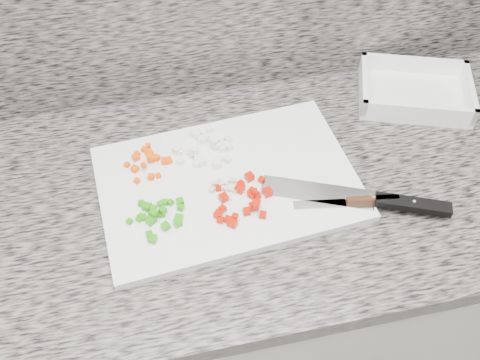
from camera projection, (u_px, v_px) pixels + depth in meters
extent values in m
cube|color=silver|center=(228.00, 298.00, 1.42)|extent=(3.92, 0.62, 0.86)
cube|color=slate|center=(224.00, 194.00, 1.07)|extent=(3.96, 0.64, 0.04)
cube|color=white|center=(228.00, 183.00, 1.05)|extent=(0.52, 0.37, 0.02)
cube|color=#FF5205|center=(151.00, 177.00, 1.05)|extent=(0.01, 0.01, 0.01)
cube|color=#FF5205|center=(150.00, 153.00, 1.09)|extent=(0.01, 0.01, 0.01)
cube|color=#FF5205|center=(147.00, 152.00, 1.09)|extent=(0.01, 0.01, 0.01)
cube|color=#FF5205|center=(136.00, 157.00, 1.08)|extent=(0.02, 0.02, 0.01)
cube|color=#FF5205|center=(137.00, 181.00, 1.04)|extent=(0.01, 0.01, 0.01)
cube|color=#FF5205|center=(148.00, 146.00, 1.10)|extent=(0.01, 0.01, 0.01)
cube|color=#FF5205|center=(143.00, 165.00, 1.05)|extent=(0.01, 0.01, 0.01)
cube|color=#FF5205|center=(145.00, 149.00, 1.09)|extent=(0.01, 0.01, 0.01)
cube|color=#FF5205|center=(135.00, 169.00, 1.06)|extent=(0.02, 0.02, 0.01)
cube|color=#FF5205|center=(165.00, 161.00, 1.07)|extent=(0.01, 0.01, 0.01)
cube|color=#FF5205|center=(157.00, 158.00, 1.08)|extent=(0.02, 0.02, 0.01)
cube|color=#FF5205|center=(169.00, 160.00, 1.07)|extent=(0.01, 0.01, 0.01)
cube|color=#FF5205|center=(149.00, 157.00, 1.07)|extent=(0.01, 0.01, 0.01)
cube|color=#FF5205|center=(127.00, 165.00, 1.07)|extent=(0.01, 0.01, 0.01)
cube|color=#FF5205|center=(153.00, 158.00, 1.08)|extent=(0.02, 0.02, 0.01)
cube|color=#FF5205|center=(158.00, 176.00, 1.05)|extent=(0.01, 0.01, 0.01)
cube|color=#FF5205|center=(137.00, 154.00, 1.08)|extent=(0.01, 0.01, 0.01)
cube|color=white|center=(219.00, 145.00, 1.10)|extent=(0.02, 0.02, 0.02)
cube|color=white|center=(195.00, 130.00, 1.13)|extent=(0.02, 0.02, 0.01)
cube|color=white|center=(206.00, 138.00, 1.11)|extent=(0.02, 0.02, 0.01)
cube|color=white|center=(209.00, 130.00, 1.13)|extent=(0.01, 0.01, 0.01)
cube|color=white|center=(180.00, 152.00, 1.09)|extent=(0.02, 0.02, 0.01)
cube|color=white|center=(217.00, 164.00, 1.06)|extent=(0.02, 0.02, 0.01)
cube|color=white|center=(180.00, 162.00, 1.07)|extent=(0.02, 0.02, 0.01)
cube|color=white|center=(228.00, 140.00, 1.11)|extent=(0.02, 0.02, 0.01)
cube|color=white|center=(227.00, 159.00, 1.07)|extent=(0.02, 0.02, 0.01)
cube|color=white|center=(223.00, 148.00, 1.09)|extent=(0.02, 0.02, 0.01)
cube|color=white|center=(229.00, 147.00, 1.10)|extent=(0.02, 0.02, 0.01)
cube|color=white|center=(216.00, 143.00, 1.10)|extent=(0.02, 0.02, 0.01)
cube|color=white|center=(190.00, 151.00, 1.09)|extent=(0.02, 0.02, 0.01)
cube|color=white|center=(196.00, 164.00, 1.07)|extent=(0.02, 0.02, 0.01)
cube|color=white|center=(197.00, 135.00, 1.12)|extent=(0.02, 0.02, 0.01)
cube|color=white|center=(216.00, 146.00, 1.10)|extent=(0.02, 0.02, 0.01)
cube|color=white|center=(226.00, 144.00, 1.10)|extent=(0.02, 0.02, 0.01)
cube|color=white|center=(192.00, 152.00, 1.08)|extent=(0.02, 0.02, 0.01)
cube|color=white|center=(218.00, 141.00, 1.10)|extent=(0.02, 0.02, 0.02)
cube|color=white|center=(194.00, 151.00, 1.07)|extent=(0.02, 0.02, 0.01)
cube|color=white|center=(198.00, 159.00, 1.07)|extent=(0.01, 0.01, 0.01)
cube|color=white|center=(218.00, 160.00, 1.07)|extent=(0.01, 0.01, 0.01)
cube|color=white|center=(202.00, 139.00, 1.11)|extent=(0.02, 0.02, 0.01)
cube|color=white|center=(215.00, 141.00, 1.09)|extent=(0.02, 0.02, 0.01)
cube|color=white|center=(202.00, 162.00, 1.07)|extent=(0.02, 0.02, 0.01)
cube|color=white|center=(193.00, 132.00, 1.12)|extent=(0.02, 0.02, 0.01)
cube|color=white|center=(177.00, 150.00, 1.09)|extent=(0.02, 0.02, 0.01)
cube|color=#28930D|center=(153.00, 239.00, 0.95)|extent=(0.02, 0.02, 0.01)
cube|color=#28930D|center=(165.00, 202.00, 1.01)|extent=(0.01, 0.01, 0.01)
cube|color=#28930D|center=(178.00, 223.00, 0.98)|extent=(0.02, 0.02, 0.01)
cube|color=#28930D|center=(153.00, 208.00, 1.00)|extent=(0.02, 0.02, 0.01)
cube|color=#28930D|center=(180.00, 202.00, 1.01)|extent=(0.01, 0.01, 0.01)
cube|color=#28930D|center=(150.00, 235.00, 0.96)|extent=(0.01, 0.01, 0.01)
cube|color=#28930D|center=(153.00, 214.00, 0.99)|extent=(0.02, 0.02, 0.01)
cube|color=#28930D|center=(163.00, 210.00, 0.98)|extent=(0.02, 0.02, 0.01)
cube|color=#28930D|center=(166.00, 226.00, 0.97)|extent=(0.02, 0.02, 0.01)
cube|color=#28930D|center=(179.00, 218.00, 0.98)|extent=(0.02, 0.02, 0.01)
cube|color=#28930D|center=(170.00, 202.00, 1.01)|extent=(0.01, 0.01, 0.01)
cube|color=#28930D|center=(141.00, 203.00, 1.01)|extent=(0.01, 0.01, 0.01)
cube|color=#28930D|center=(141.00, 216.00, 0.99)|extent=(0.01, 0.01, 0.01)
cube|color=#28930D|center=(150.00, 221.00, 0.98)|extent=(0.02, 0.02, 0.01)
cube|color=#28930D|center=(129.00, 221.00, 0.98)|extent=(0.01, 0.01, 0.01)
cube|color=#28930D|center=(139.00, 219.00, 0.98)|extent=(0.01, 0.01, 0.01)
cube|color=#28930D|center=(161.00, 204.00, 1.00)|extent=(0.01, 0.01, 0.01)
cube|color=#28930D|center=(143.00, 217.00, 0.98)|extent=(0.01, 0.01, 0.01)
cube|color=#28930D|center=(150.00, 206.00, 1.00)|extent=(0.01, 0.01, 0.01)
cube|color=#28930D|center=(181.00, 208.00, 1.00)|extent=(0.01, 0.01, 0.01)
cube|color=#28930D|center=(147.00, 207.00, 1.00)|extent=(0.02, 0.02, 0.01)
cube|color=#28930D|center=(154.00, 213.00, 0.98)|extent=(0.02, 0.02, 0.01)
cube|color=#28930D|center=(162.00, 214.00, 0.99)|extent=(0.01, 0.01, 0.01)
cube|color=#28930D|center=(152.00, 219.00, 0.98)|extent=(0.02, 0.02, 0.01)
cube|color=#C31502|center=(253.00, 206.00, 1.00)|extent=(0.02, 0.02, 0.01)
cube|color=#C31502|center=(247.00, 211.00, 0.99)|extent=(0.01, 0.01, 0.01)
cube|color=#C31502|center=(218.00, 188.00, 1.03)|extent=(0.01, 0.01, 0.01)
cube|color=#C31502|center=(252.00, 195.00, 1.02)|extent=(0.02, 0.02, 0.01)
cube|color=#C31502|center=(224.00, 198.00, 1.01)|extent=(0.02, 0.02, 0.01)
cube|color=#C31502|center=(263.00, 215.00, 0.99)|extent=(0.02, 0.02, 0.01)
cube|color=#C31502|center=(218.00, 214.00, 0.99)|extent=(0.02, 0.02, 0.01)
cube|color=#C31502|center=(222.00, 209.00, 1.00)|extent=(0.02, 0.02, 0.01)
cube|color=#C31502|center=(229.00, 222.00, 0.98)|extent=(0.01, 0.01, 0.01)
cube|color=#C31502|center=(220.00, 220.00, 0.98)|extent=(0.02, 0.02, 0.01)
cube|color=#C31502|center=(256.00, 204.00, 0.99)|extent=(0.02, 0.02, 0.01)
cube|color=#C31502|center=(257.00, 196.00, 1.02)|extent=(0.01, 0.01, 0.01)
cube|color=#C31502|center=(255.00, 192.00, 1.01)|extent=(0.01, 0.01, 0.01)
cube|color=#C31502|center=(261.00, 180.00, 1.04)|extent=(0.02, 0.02, 0.01)
cube|color=#C31502|center=(235.00, 217.00, 0.99)|extent=(0.02, 0.02, 0.01)
cube|color=#C31502|center=(240.00, 188.00, 1.02)|extent=(0.02, 0.02, 0.01)
cube|color=#C31502|center=(233.00, 223.00, 0.97)|extent=(0.02, 0.02, 0.01)
cube|color=#C31502|center=(241.00, 184.00, 1.03)|extent=(0.02, 0.02, 0.01)
cube|color=#C31502|center=(249.00, 177.00, 1.04)|extent=(0.02, 0.02, 0.01)
cube|color=#C31502|center=(252.00, 192.00, 1.02)|extent=(0.02, 0.02, 0.01)
cube|color=#C31502|center=(268.00, 192.00, 1.02)|extent=(0.02, 0.02, 0.01)
cube|color=#C31502|center=(228.00, 219.00, 0.98)|extent=(0.02, 0.02, 0.01)
cube|color=beige|center=(221.00, 184.00, 1.04)|extent=(0.01, 0.01, 0.01)
cube|color=beige|center=(232.00, 189.00, 1.03)|extent=(0.01, 0.01, 0.01)
cube|color=beige|center=(219.00, 180.00, 1.04)|extent=(0.01, 0.01, 0.01)
cube|color=beige|center=(234.00, 189.00, 1.03)|extent=(0.01, 0.01, 0.01)
cube|color=beige|center=(211.00, 190.00, 1.03)|extent=(0.01, 0.01, 0.01)
cube|color=beige|center=(226.00, 189.00, 1.03)|extent=(0.01, 0.01, 0.01)
cube|color=beige|center=(228.00, 197.00, 1.01)|extent=(0.01, 0.01, 0.01)
cube|color=beige|center=(231.00, 180.00, 1.04)|extent=(0.01, 0.01, 0.01)
cube|color=beige|center=(221.00, 188.00, 1.03)|extent=(0.01, 0.01, 0.01)
cube|color=beige|center=(239.00, 187.00, 1.03)|extent=(0.01, 0.01, 0.01)
cube|color=beige|center=(226.00, 184.00, 1.04)|extent=(0.01, 0.01, 0.01)
cube|color=beige|center=(235.00, 191.00, 1.03)|extent=(0.01, 0.01, 0.01)
cube|color=beige|center=(234.00, 181.00, 1.04)|extent=(0.01, 0.01, 0.01)
cube|color=beige|center=(214.00, 184.00, 1.04)|extent=(0.01, 0.01, 0.01)
cube|color=beige|center=(236.00, 187.00, 1.03)|extent=(0.01, 0.01, 0.01)
cube|color=silver|center=(317.00, 193.00, 1.03)|extent=(0.22, 0.13, 0.00)
cube|color=black|center=(413.00, 205.00, 1.00)|extent=(0.14, 0.08, 0.02)
cylinder|color=silver|center=(414.00, 202.00, 0.99)|extent=(0.01, 0.01, 0.00)
cube|color=silver|center=(320.00, 204.00, 1.01)|extent=(0.10, 0.04, 0.00)
cube|color=#461F11|center=(372.00, 200.00, 1.01)|extent=(0.10, 0.03, 0.02)
cylinder|color=silver|center=(373.00, 197.00, 1.00)|extent=(0.01, 0.01, 0.00)
cube|color=white|center=(413.00, 96.00, 1.22)|extent=(0.29, 0.25, 0.01)
cube|color=white|center=(413.00, 64.00, 1.25)|extent=(0.23, 0.09, 0.04)
cube|color=white|center=(419.00, 113.00, 1.15)|extent=(0.23, 0.09, 0.04)
cube|color=white|center=(469.00, 92.00, 1.19)|extent=(0.07, 0.17, 0.04)
cube|color=white|center=(364.00, 83.00, 1.21)|extent=(0.07, 0.17, 0.04)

